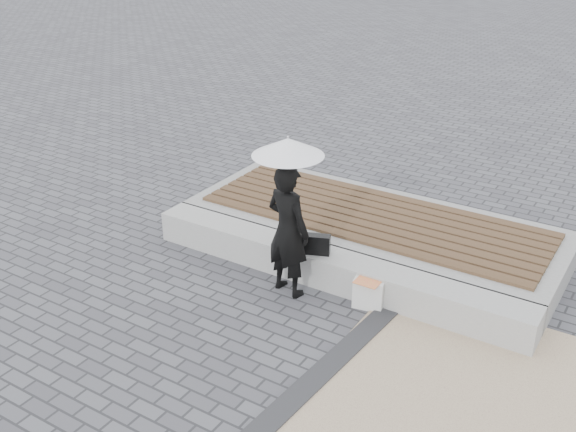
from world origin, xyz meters
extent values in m
plane|color=#4D4D52|center=(0.00, 0.00, 0.00)|extent=(80.00, 80.00, 0.00)
cube|color=#2A2A2D|center=(0.75, -0.50, 0.02)|extent=(0.61, 5.20, 0.04)
cube|color=#A7A6A1|center=(0.00, 1.60, 0.20)|extent=(5.00, 0.45, 0.40)
cube|color=gray|center=(0.00, 2.80, 0.20)|extent=(5.00, 2.00, 0.40)
imported|color=black|center=(-0.34, 1.17, 0.81)|extent=(0.66, 0.50, 1.63)
cylinder|color=silver|center=(-0.34, 1.17, 1.33)|extent=(0.01, 0.01, 0.81)
cone|color=white|center=(-0.34, 1.17, 1.84)|extent=(0.81, 0.81, 0.20)
sphere|color=silver|center=(-0.34, 1.17, 1.95)|extent=(0.03, 0.03, 0.03)
cube|color=black|center=(-0.17, 1.52, 0.52)|extent=(0.37, 0.24, 0.25)
cube|color=silver|center=(0.64, 1.34, 0.18)|extent=(0.37, 0.20, 0.37)
cube|color=#DE343D|center=(0.64, 1.29, 0.37)|extent=(0.28, 0.21, 0.01)
camera|label=1|loc=(3.39, -4.79, 4.39)|focal=42.58mm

